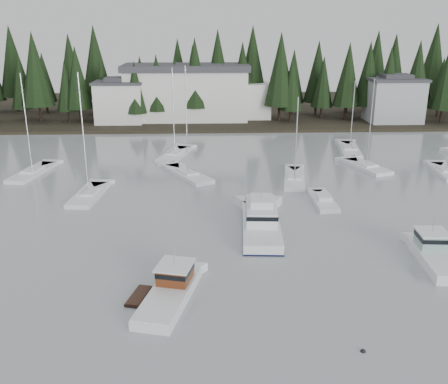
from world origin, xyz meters
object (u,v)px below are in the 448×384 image
at_px(house_west, 120,101).
at_px(house_east_a, 394,99).
at_px(lobster_boat_brown, 169,292).
at_px(cabin_cruiser_center, 261,223).
at_px(sailboat_5, 175,156).
at_px(runabout_1, 323,202).
at_px(sailboat_0, 366,168).
at_px(sailboat_9, 446,173).
at_px(sailboat_2, 294,180).
at_px(harbor_inn, 197,93).
at_px(sailboat_11, 89,196).
at_px(sailboat_10, 188,175).
at_px(sailboat_7, 350,151).
at_px(lobster_boat_teal, 435,256).
at_px(sailboat_1, 33,174).

bearing_deg(house_west, house_east_a, -1.06).
distance_m(lobster_boat_brown, cabin_cruiser_center, 14.79).
relative_size(sailboat_5, runabout_1, 2.02).
distance_m(house_west, sailboat_0, 51.37).
bearing_deg(house_west, sailboat_9, -36.46).
bearing_deg(runabout_1, sailboat_5, 39.40).
relative_size(house_west, lobster_boat_brown, 1.10).
xyz_separation_m(sailboat_2, sailboat_5, (-15.96, 12.90, 0.01)).
xyz_separation_m(harbor_inn, sailboat_9, (33.77, -39.40, -5.68)).
bearing_deg(sailboat_0, sailboat_11, 87.64).
distance_m(sailboat_9, runabout_1, 21.96).
xyz_separation_m(cabin_cruiser_center, sailboat_10, (-7.66, 18.43, -0.65)).
bearing_deg(house_west, cabin_cruiser_center, -67.93).
xyz_separation_m(lobster_boat_brown, sailboat_11, (-10.80, 22.88, -0.38)).
bearing_deg(sailboat_5, sailboat_7, -70.29).
bearing_deg(sailboat_10, runabout_1, -154.70).
relative_size(house_east_a, lobster_boat_brown, 1.22).
xyz_separation_m(lobster_boat_brown, cabin_cruiser_center, (8.00, 12.44, 0.27)).
distance_m(house_east_a, sailboat_7, 27.00).
bearing_deg(lobster_boat_brown, sailboat_7, -16.14).
bearing_deg(runabout_1, sailboat_9, -60.12).
distance_m(house_west, lobster_boat_teal, 71.40).
height_order(house_east_a, sailboat_7, sailboat_7).
relative_size(house_east_a, sailboat_1, 0.77).
relative_size(sailboat_7, sailboat_11, 0.78).
height_order(sailboat_11, runabout_1, sailboat_11).
bearing_deg(sailboat_7, sailboat_5, 103.77).
bearing_deg(lobster_boat_brown, house_east_a, -17.25).
bearing_deg(lobster_boat_teal, sailboat_0, -1.66).
height_order(house_west, sailboat_5, sailboat_5).
xyz_separation_m(sailboat_0, runabout_1, (-9.14, -13.78, 0.06)).
xyz_separation_m(lobster_boat_brown, runabout_1, (15.76, 19.73, -0.33)).
height_order(sailboat_2, sailboat_7, sailboat_7).
distance_m(harbor_inn, sailboat_7, 36.44).
xyz_separation_m(house_east_a, sailboat_5, (-41.93, -24.46, -4.83)).
relative_size(house_west, house_east_a, 0.90).
bearing_deg(sailboat_2, lobster_boat_brown, 163.29).
height_order(harbor_inn, lobster_boat_brown, harbor_inn).
bearing_deg(runabout_1, sailboat_0, -33.56).
bearing_deg(lobster_boat_brown, runabout_1, -24.55).
relative_size(harbor_inn, sailboat_2, 2.66).
distance_m(sailboat_0, sailboat_2, 12.04).
height_order(harbor_inn, sailboat_0, sailboat_0).
relative_size(harbor_inn, lobster_boat_brown, 3.41).
relative_size(sailboat_1, sailboat_7, 1.20).
bearing_deg(sailboat_1, sailboat_10, -83.89).
distance_m(house_east_a, sailboat_2, 45.76).
relative_size(sailboat_0, sailboat_10, 0.87).
xyz_separation_m(harbor_inn, sailboat_5, (-2.97, -28.80, -5.71)).
height_order(sailboat_9, runabout_1, sailboat_9).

